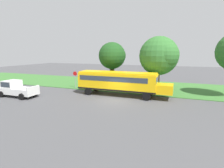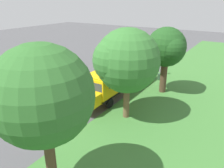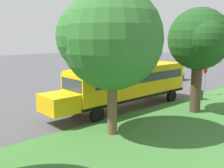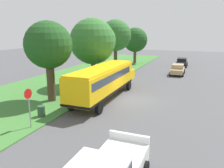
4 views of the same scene
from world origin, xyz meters
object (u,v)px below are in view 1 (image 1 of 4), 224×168
pickup_truck (16,88)px  trash_bin (87,86)px  school_bus (119,81)px  oak_tree_beside_bus (113,56)px  stop_sign (75,78)px  oak_tree_roadside_mid (160,56)px

pickup_truck → trash_bin: bearing=142.0°
school_bus → oak_tree_beside_bus: (-4.40, -2.47, 3.21)m
trash_bin → school_bus: bearing=67.8°
school_bus → stop_sign: 8.26m
pickup_truck → trash_bin: size_ratio=6.00×
oak_tree_beside_bus → school_bus: bearing=29.3°
school_bus → stop_sign: school_bus is taller
pickup_truck → oak_tree_roadside_mid: oak_tree_roadside_mid is taller
school_bus → trash_bin: school_bus is taller
school_bus → trash_bin: bearing=-112.2°
school_bus → pickup_truck: bearing=-66.6°
stop_sign → oak_tree_roadside_mid: bearing=96.1°
pickup_truck → trash_bin: (-7.90, 6.17, -0.62)m
oak_tree_roadside_mid → pickup_truck: bearing=-63.2°
oak_tree_roadside_mid → stop_sign: size_ratio=2.89×
oak_tree_beside_bus → oak_tree_roadside_mid: (1.08, 7.31, 0.13)m
pickup_truck → oak_tree_beside_bus: size_ratio=0.74×
trash_bin → oak_tree_roadside_mid: bearing=94.1°
oak_tree_roadside_mid → stop_sign: 13.41m
oak_tree_beside_bus → stop_sign: (2.47, -5.56, -3.40)m
school_bus → trash_bin: 6.86m
oak_tree_roadside_mid → stop_sign: (1.39, -12.87, -3.53)m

